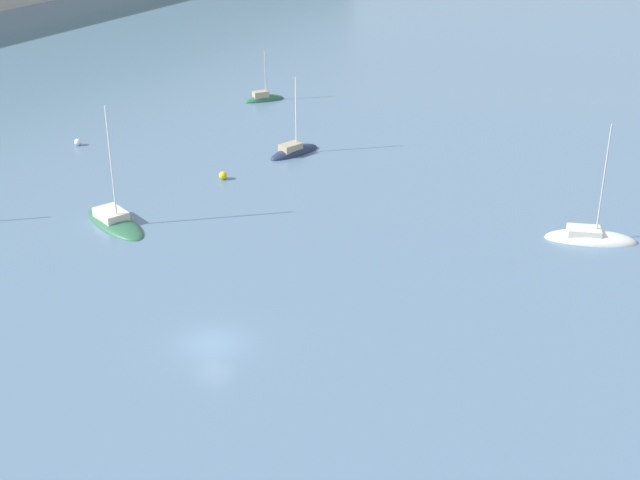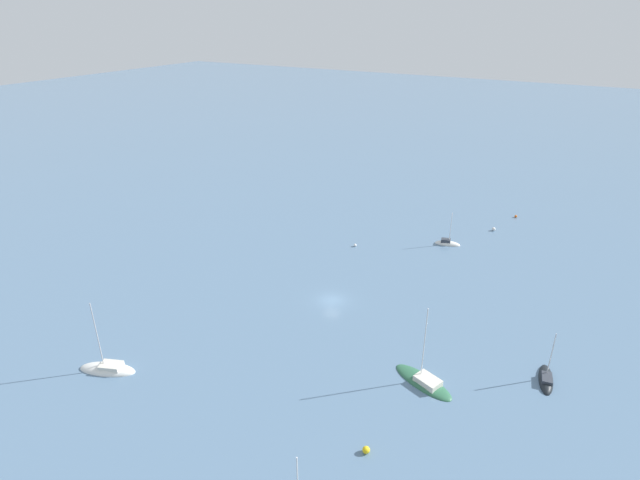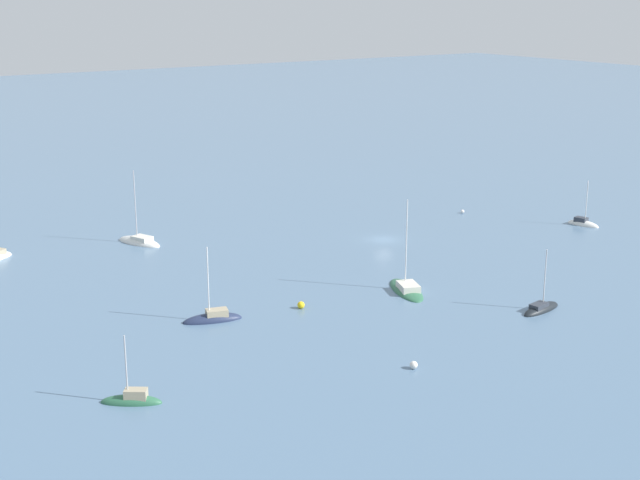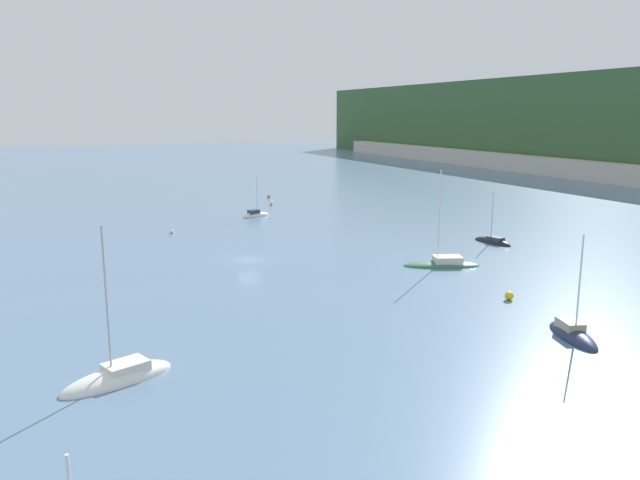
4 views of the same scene
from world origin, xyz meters
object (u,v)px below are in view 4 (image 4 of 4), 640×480
object	(u,v)px
mooring_buoy_3	(172,232)
sailboat_2	(442,265)
mooring_buoy_0	(271,203)
mooring_buoy_1	(509,296)
sailboat_3	(572,336)
sailboat_0	(118,379)
mooring_buoy_4	(269,196)
sailboat_5	(256,216)
sailboat_6	(493,242)

from	to	relation	value
mooring_buoy_3	sailboat_2	bearing A→B (deg)	38.36
mooring_buoy_0	mooring_buoy_1	bearing A→B (deg)	0.80
sailboat_3	sailboat_2	bearing A→B (deg)	-172.95
sailboat_0	sailboat_2	world-z (taller)	sailboat_2
sailboat_3	mooring_buoy_3	world-z (taller)	sailboat_3
mooring_buoy_4	sailboat_5	bearing A→B (deg)	-23.52
sailboat_6	mooring_buoy_4	size ratio (longest dim) A/B	12.71
sailboat_2	sailboat_5	distance (m)	43.55
sailboat_2	mooring_buoy_3	world-z (taller)	sailboat_2
sailboat_2	sailboat_3	bearing A→B (deg)	101.47
mooring_buoy_1	mooring_buoy_3	bearing A→B (deg)	-152.79
sailboat_0	sailboat_2	bearing A→B (deg)	-175.26
sailboat_3	mooring_buoy_3	size ratio (longest dim) A/B	15.55
mooring_buoy_4	sailboat_6	bearing A→B (deg)	13.63
sailboat_2	mooring_buoy_3	size ratio (longest dim) A/B	19.66
mooring_buoy_1	mooring_buoy_4	world-z (taller)	mooring_buoy_1
mooring_buoy_0	mooring_buoy_4	size ratio (longest dim) A/B	1.27
sailboat_0	mooring_buoy_4	xyz separation A→B (m)	(-83.02, 37.71, 0.22)
sailboat_0	sailboat_5	bearing A→B (deg)	-136.18
sailboat_0	mooring_buoy_0	bearing A→B (deg)	-137.04
sailboat_5	sailboat_0	bearing A→B (deg)	-127.35
sailboat_5	mooring_buoy_0	distance (m)	13.57
mooring_buoy_3	sailboat_3	bearing A→B (deg)	21.06
sailboat_3	mooring_buoy_0	xyz separation A→B (m)	(-78.23, 1.11, 0.27)
sailboat_0	mooring_buoy_1	bearing A→B (deg)	165.92
sailboat_6	mooring_buoy_1	distance (m)	27.10
mooring_buoy_0	mooring_buoy_3	xyz separation A→B (m)	(22.04, -22.75, -0.09)
sailboat_0	sailboat_3	bearing A→B (deg)	149.37
sailboat_3	mooring_buoy_3	bearing A→B (deg)	-142.72
sailboat_5	mooring_buoy_0	bearing A→B (deg)	47.55
sailboat_6	mooring_buoy_0	xyz separation A→B (m)	(-45.91, -16.45, 0.31)
mooring_buoy_3	mooring_buoy_1	bearing A→B (deg)	27.21
sailboat_6	sailboat_0	bearing A→B (deg)	107.93
sailboat_0	mooring_buoy_0	distance (m)	80.69
sailboat_3	sailboat_5	world-z (taller)	sailboat_3
sailboat_0	mooring_buoy_3	world-z (taller)	sailboat_0
sailboat_5	sailboat_3	bearing A→B (deg)	-97.75
mooring_buoy_1	mooring_buoy_0	bearing A→B (deg)	-179.20
sailboat_6	mooring_buoy_4	xyz separation A→B (m)	(-56.16, -13.62, 0.23)
sailboat_3	sailboat_6	size ratio (longest dim) A/B	1.18
mooring_buoy_1	sailboat_2	bearing A→B (deg)	172.60
sailboat_2	mooring_buoy_0	xyz separation A→B (m)	(-54.27, -2.76, 0.25)
sailboat_0	mooring_buoy_0	world-z (taller)	sailboat_0
sailboat_2	sailboat_6	size ratio (longest dim) A/B	1.49
sailboat_0	sailboat_2	size ratio (longest dim) A/B	0.98
sailboat_5	mooring_buoy_3	size ratio (longest dim) A/B	13.05
sailboat_6	mooring_buoy_3	world-z (taller)	sailboat_6
sailboat_3	mooring_buoy_0	size ratio (longest dim) A/B	11.78
sailboat_3	mooring_buoy_1	size ratio (longest dim) A/B	11.01
sailboat_3	mooring_buoy_0	bearing A→B (deg)	-164.59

